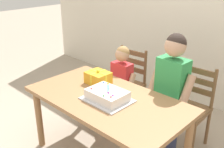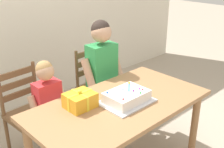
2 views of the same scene
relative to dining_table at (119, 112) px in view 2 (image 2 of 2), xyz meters
The scene contains 8 objects.
back_wall 1.98m from the dining_table, 89.91° to the left, with size 6.40×0.11×2.60m.
dining_table is the anchor object (origin of this frame).
birthday_cake 0.15m from the dining_table, 42.62° to the right, with size 0.44×0.34×0.19m.
gift_box_red_large 0.38m from the dining_table, 150.58° to the left, with size 0.24×0.21×0.16m.
chair_left 0.95m from the dining_table, 119.20° to the left, with size 0.45×0.45×0.92m.
chair_right 0.95m from the dining_table, 61.06° to the left, with size 0.44×0.44×0.92m.
child_older 0.71m from the dining_table, 61.10° to the left, with size 0.48×0.28×1.31m.
child_younger 0.70m from the dining_table, 119.86° to the left, with size 0.37×0.21×1.04m.
Camera 2 is at (-1.54, -1.52, 1.91)m, focal length 45.41 mm.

